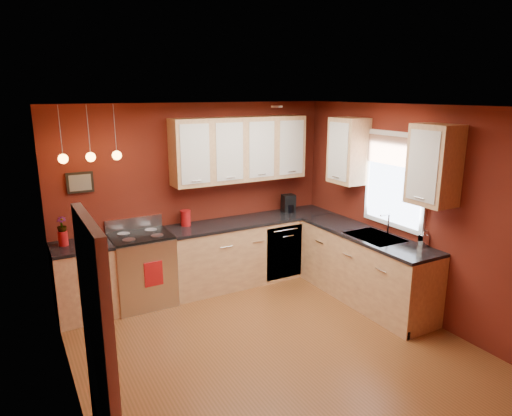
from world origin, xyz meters
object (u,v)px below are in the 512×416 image
coffee_maker (289,204)px  gas_range (142,269)px  soap_pump (424,238)px  sink (375,238)px  red_canister (186,218)px

coffee_maker → gas_range: bearing=-171.5°
coffee_maker → soap_pump: (0.54, -2.14, -0.02)m
sink → red_canister: sink is taller
gas_range → coffee_maker: coffee_maker is taller
red_canister → sink: bearing=-40.3°
red_canister → soap_pump: red_canister is taller
coffee_maker → soap_pump: 2.21m
coffee_maker → sink: bearing=-73.2°
sink → red_canister: 2.55m
gas_range → red_canister: red_canister is taller
gas_range → soap_pump: (2.87, -2.05, 0.56)m
red_canister → coffee_maker: size_ratio=0.80×
sink → soap_pump: sink is taller
gas_range → soap_pump: soap_pump is taller
gas_range → soap_pump: size_ratio=5.40×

